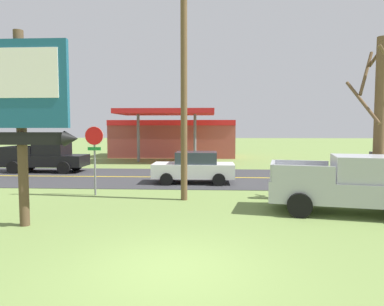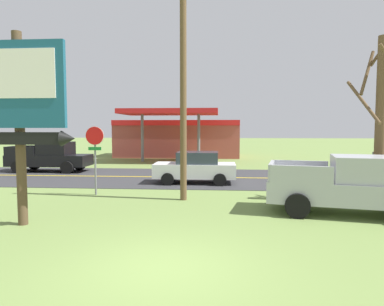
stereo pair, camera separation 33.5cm
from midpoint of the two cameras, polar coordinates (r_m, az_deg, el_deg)
name	(u,v)px [view 2 (the right image)]	position (r m, az deg, el deg)	size (l,w,h in m)	color
ground_plane	(162,268)	(7.53, -3.62, -18.43)	(180.00, 180.00, 0.00)	olive
road_asphalt	(199,177)	(20.11, 1.58, -4.05)	(140.00, 8.00, 0.02)	#333335
road_centre_line	(199,177)	(20.11, 1.58, -4.01)	(126.00, 0.20, 0.01)	gold
motel_sign	(18,100)	(11.17, -25.94, 7.84)	(3.23, 0.54, 5.66)	brown
stop_sign	(95,148)	(15.31, -15.09, 0.80)	(0.80, 0.08, 2.95)	slate
utility_pole	(183,73)	(13.90, -0.75, 12.95)	(1.73, 0.26, 9.46)	brown
bare_tree	(381,116)	(15.03, 29.19, 5.39)	(2.09, 1.98, 6.72)	brown
gas_station	(178,137)	(34.89, -2.01, 2.63)	(12.00, 11.50, 4.40)	#A84C42
pickup_silver_parked_on_lawn	(350,186)	(12.78, 25.26, -4.90)	(5.49, 3.00, 1.96)	#A8AAAF
pickup_black_on_road	(51,157)	(24.49, -21.87, -0.63)	(5.20, 2.24, 1.96)	black
car_white_mid_lane	(195,167)	(18.03, 1.11, -2.38)	(4.20, 2.00, 1.64)	silver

